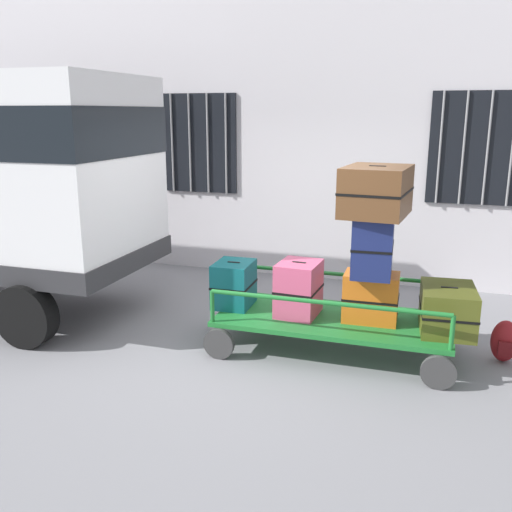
% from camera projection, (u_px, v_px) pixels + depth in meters
% --- Properties ---
extents(ground_plane, '(40.00, 40.00, 0.00)m').
position_uv_depth(ground_plane, '(262.00, 338.00, 6.33)').
color(ground_plane, gray).
extents(building_wall, '(12.00, 0.38, 5.00)m').
position_uv_depth(building_wall, '(317.00, 110.00, 8.19)').
color(building_wall, silver).
rests_on(building_wall, ground).
extents(luggage_cart, '(2.48, 1.19, 0.37)m').
position_uv_depth(luggage_cart, '(333.00, 322.00, 5.94)').
color(luggage_cart, '#1E722D').
rests_on(luggage_cart, ground).
extents(cart_railing, '(2.38, 1.05, 0.35)m').
position_uv_depth(cart_railing, '(334.00, 291.00, 5.86)').
color(cart_railing, '#1E722D').
rests_on(cart_railing, luggage_cart).
extents(suitcase_left_bottom, '(0.42, 0.51, 0.50)m').
position_uv_depth(suitcase_left_bottom, '(234.00, 284.00, 6.24)').
color(suitcase_left_bottom, '#0F5960').
rests_on(suitcase_left_bottom, luggage_cart).
extents(suitcase_midleft_bottom, '(0.45, 0.54, 0.58)m').
position_uv_depth(suitcase_midleft_bottom, '(299.00, 289.00, 5.95)').
color(suitcase_midleft_bottom, '#CC4C72').
rests_on(suitcase_midleft_bottom, luggage_cart).
extents(suitcase_center_bottom, '(0.57, 0.39, 0.51)m').
position_uv_depth(suitcase_center_bottom, '(371.00, 297.00, 5.78)').
color(suitcase_center_bottom, orange).
rests_on(suitcase_center_bottom, luggage_cart).
extents(suitcase_center_middle, '(0.42, 0.59, 0.60)m').
position_uv_depth(suitcase_center_middle, '(373.00, 246.00, 5.59)').
color(suitcase_center_middle, navy).
rests_on(suitcase_center_middle, suitcase_center_bottom).
extents(suitcase_center_top, '(0.68, 0.86, 0.49)m').
position_uv_depth(suitcase_center_top, '(376.00, 191.00, 5.49)').
color(suitcase_center_top, brown).
rests_on(suitcase_center_top, suitcase_center_middle).
extents(suitcase_midright_bottom, '(0.57, 0.74, 0.45)m').
position_uv_depth(suitcase_midright_bottom, '(447.00, 309.00, 5.53)').
color(suitcase_midright_bottom, '#4C5119').
rests_on(suitcase_midright_bottom, luggage_cart).
extents(backpack, '(0.27, 0.22, 0.44)m').
position_uv_depth(backpack, '(505.00, 341.00, 5.70)').
color(backpack, maroon).
rests_on(backpack, ground).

